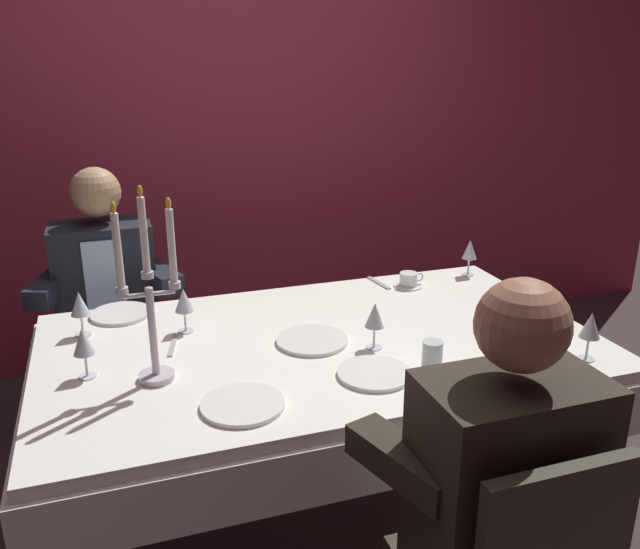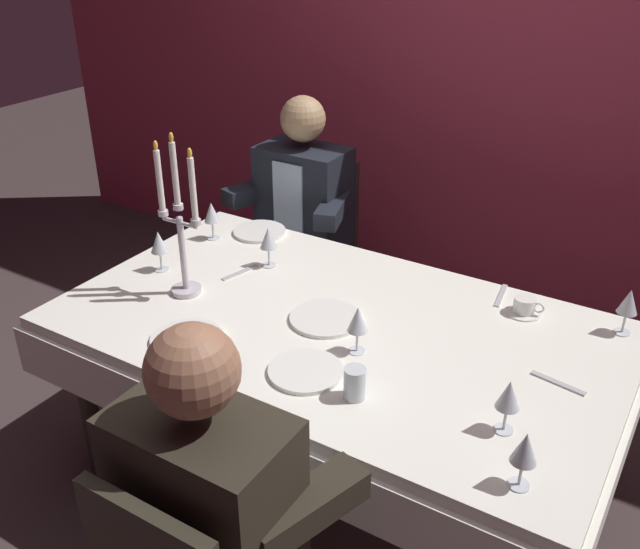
{
  "view_description": "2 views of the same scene",
  "coord_description": "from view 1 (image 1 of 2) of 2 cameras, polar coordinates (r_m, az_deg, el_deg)",
  "views": [
    {
      "loc": [
        -0.67,
        -1.96,
        1.7
      ],
      "look_at": [
        0.01,
        0.03,
        0.97
      ],
      "focal_mm": 36.58,
      "sensor_mm": 36.0,
      "label": 1
    },
    {
      "loc": [
        1.03,
        -1.78,
        2.02
      ],
      "look_at": [
        -0.06,
        -0.01,
        0.91
      ],
      "focal_mm": 39.61,
      "sensor_mm": 36.0,
      "label": 2
    }
  ],
  "objects": [
    {
      "name": "coffee_cup_0",
      "position": [
        2.8,
        7.77,
        -0.52
      ],
      "size": [
        0.13,
        0.12,
        0.06
      ],
      "color": "white",
      "rests_on": "dining_table"
    },
    {
      "name": "wine_glass_5",
      "position": [
        2.27,
        22.58,
        -4.22
      ],
      "size": [
        0.07,
        0.07,
        0.16
      ],
      "color": "silver",
      "rests_on": "dining_table"
    },
    {
      "name": "back_wall",
      "position": [
        3.7,
        -8.48,
        13.46
      ],
      "size": [
        6.0,
        0.12,
        2.7
      ],
      "primitive_type": "cube",
      "color": "#9C3046",
      "rests_on": "ground_plane"
    },
    {
      "name": "dinner_plate_2",
      "position": [
        1.89,
        -6.78,
        -11.22
      ],
      "size": [
        0.24,
        0.24,
        0.01
      ],
      "primitive_type": "cylinder",
      "color": "white",
      "rests_on": "dining_table"
    },
    {
      "name": "wine_glass_0",
      "position": [
        2.34,
        17.89,
        -3.03
      ],
      "size": [
        0.07,
        0.07,
        0.16
      ],
      "color": "silver",
      "rests_on": "dining_table"
    },
    {
      "name": "wine_glass_3",
      "position": [
        2.19,
        4.81,
        -3.7
      ],
      "size": [
        0.07,
        0.07,
        0.16
      ],
      "color": "silver",
      "rests_on": "dining_table"
    },
    {
      "name": "dining_table",
      "position": [
        2.34,
        0.08,
        -8.36
      ],
      "size": [
        1.94,
        1.14,
        0.74
      ],
      "color": "white",
      "rests_on": "ground_plane"
    },
    {
      "name": "fork_1",
      "position": [
        2.64,
        15.26,
        -2.9
      ],
      "size": [
        0.17,
        0.05,
        0.01
      ],
      "primitive_type": "cube",
      "rotation": [
        0.0,
        0.0,
        -0.17
      ],
      "color": "#B7B7BC",
      "rests_on": "dining_table"
    },
    {
      "name": "wine_glass_1",
      "position": [
        2.36,
        -11.83,
        -2.3
      ],
      "size": [
        0.07,
        0.07,
        0.16
      ],
      "color": "silver",
      "rests_on": "dining_table"
    },
    {
      "name": "dinner_plate_0",
      "position": [
        2.6,
        -17.02,
        -3.29
      ],
      "size": [
        0.23,
        0.23,
        0.01
      ],
      "primitive_type": "cylinder",
      "color": "white",
      "rests_on": "dining_table"
    },
    {
      "name": "water_tumbler_0",
      "position": [
        2.09,
        9.79,
        -7.04
      ],
      "size": [
        0.07,
        0.07,
        0.1
      ],
      "primitive_type": "cylinder",
      "color": "silver",
      "rests_on": "dining_table"
    },
    {
      "name": "dinner_plate_3",
      "position": [
        2.26,
        -0.69,
        -5.77
      ],
      "size": [
        0.25,
        0.25,
        0.01
      ],
      "primitive_type": "cylinder",
      "color": "white",
      "rests_on": "dining_table"
    },
    {
      "name": "wine_glass_4",
      "position": [
        2.12,
        -20.0,
        -5.66
      ],
      "size": [
        0.07,
        0.07,
        0.16
      ],
      "color": "silver",
      "rests_on": "dining_table"
    },
    {
      "name": "wine_glass_2",
      "position": [
        2.97,
        12.96,
        2.04
      ],
      "size": [
        0.07,
        0.07,
        0.16
      ],
      "color": "silver",
      "rests_on": "dining_table"
    },
    {
      "name": "seated_diner_1",
      "position": [
        1.67,
        16.01,
        -17.05
      ],
      "size": [
        0.63,
        0.48,
        1.24
      ],
      "color": "#2E2B20",
      "rests_on": "ground_plane"
    },
    {
      "name": "seated_diner_0",
      "position": [
        3.01,
        -18.26,
        -0.6
      ],
      "size": [
        0.63,
        0.48,
        1.24
      ],
      "color": "#2E2B20",
      "rests_on": "ground_plane"
    },
    {
      "name": "fork_2",
      "position": [
        2.29,
        -12.74,
        -6.06
      ],
      "size": [
        0.06,
        0.17,
        0.01
      ],
      "primitive_type": "cube",
      "rotation": [
        0.0,
        0.0,
        1.33
      ],
      "color": "#B7B7BC",
      "rests_on": "dining_table"
    },
    {
      "name": "wine_glass_6",
      "position": [
        2.42,
        -20.29,
        -2.53
      ],
      "size": [
        0.07,
        0.07,
        0.16
      ],
      "color": "silver",
      "rests_on": "dining_table"
    },
    {
      "name": "ground_plane",
      "position": [
        2.68,
        0.07,
        -20.23
      ],
      "size": [
        12.0,
        12.0,
        0.0
      ],
      "primitive_type": "plane",
      "color": "#403233"
    },
    {
      "name": "spoon_0",
      "position": [
        2.83,
        5.15,
        -0.73
      ],
      "size": [
        0.04,
        0.17,
        0.01
      ],
      "primitive_type": "cube",
      "rotation": [
        0.0,
        0.0,
        1.71
      ],
      "color": "#B7B7BC",
      "rests_on": "dining_table"
    },
    {
      "name": "candelabra",
      "position": [
        1.99,
        -14.64,
        -2.5
      ],
      "size": [
        0.19,
        0.11,
        0.6
      ],
      "color": "silver",
      "rests_on": "dining_table"
    },
    {
      "name": "dinner_plate_1",
      "position": [
        2.05,
        4.78,
        -8.62
      ],
      "size": [
        0.23,
        0.23,
        0.01
      ],
      "primitive_type": "cylinder",
      "color": "white",
      "rests_on": "dining_table"
    }
  ]
}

